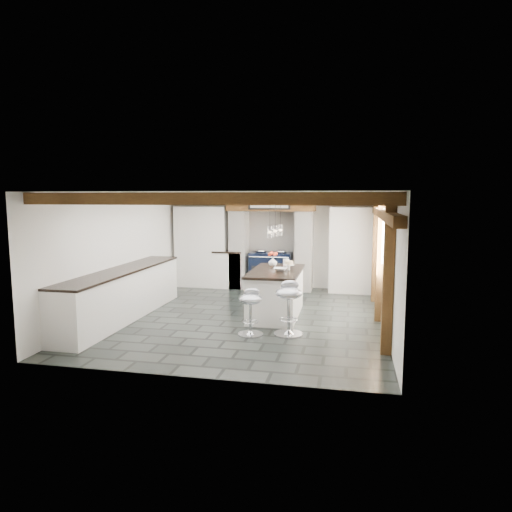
% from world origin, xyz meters
% --- Properties ---
extents(ground, '(6.00, 6.00, 0.00)m').
position_xyz_m(ground, '(0.00, 0.00, 0.00)').
color(ground, black).
rests_on(ground, ground).
extents(room_shell, '(6.00, 6.03, 6.00)m').
position_xyz_m(room_shell, '(-0.61, 1.42, 1.07)').
color(room_shell, white).
rests_on(room_shell, ground).
extents(range_cooker, '(1.00, 0.63, 0.99)m').
position_xyz_m(range_cooker, '(0.00, 2.68, 0.47)').
color(range_cooker, black).
rests_on(range_cooker, ground).
extents(kitchen_island, '(0.93, 1.77, 1.17)m').
position_xyz_m(kitchen_island, '(0.53, 0.18, 0.45)').
color(kitchen_island, white).
rests_on(kitchen_island, ground).
extents(bar_stool_near, '(0.56, 0.56, 0.89)m').
position_xyz_m(bar_stool_near, '(0.93, -1.00, 0.55)').
color(bar_stool_near, silver).
rests_on(bar_stool_near, ground).
extents(bar_stool_far, '(0.44, 0.44, 0.76)m').
position_xyz_m(bar_stool_far, '(0.33, -1.12, 0.47)').
color(bar_stool_far, silver).
rests_on(bar_stool_far, ground).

